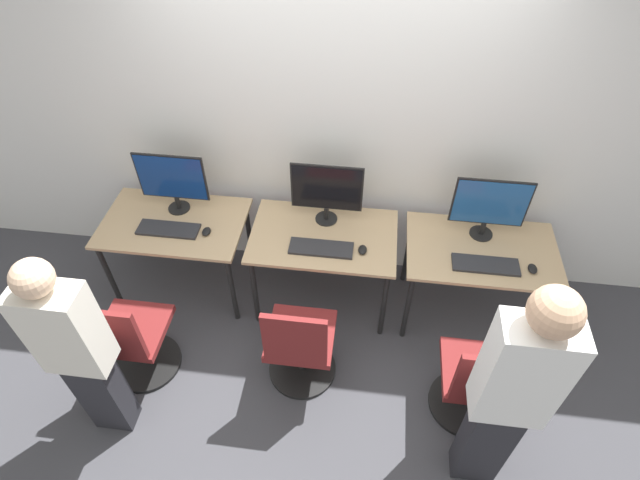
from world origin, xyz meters
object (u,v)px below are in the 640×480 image
keyboard_center (321,248)px  office_chair_right (476,385)px  office_chair_left (132,342)px  monitor_center (327,191)px  monitor_left (172,180)px  keyboard_left (168,229)px  mouse_left (206,231)px  keyboard_right (486,265)px  office_chair_center (300,348)px  person_left (77,349)px  mouse_center (363,250)px  monitor_right (490,206)px  person_right (511,393)px  mouse_right (533,269)px

keyboard_center → office_chair_right: size_ratio=0.50×
office_chair_left → monitor_center: 1.67m
monitor_left → office_chair_left: 1.16m
keyboard_left → mouse_left: size_ratio=4.95×
monitor_left → keyboard_right: bearing=-7.8°
monitor_left → office_chair_right: (2.19, -1.01, -0.62)m
monitor_center → office_chair_center: (-0.07, -0.90, -0.62)m
person_left → keyboard_right: (2.35, 1.04, -0.11)m
office_chair_left → office_chair_right: same height
keyboard_left → keyboard_right: 2.24m
monitor_left → mouse_left: bearing=-39.9°
office_chair_right → mouse_left: bearing=158.0°
keyboard_right → office_chair_center: bearing=-154.1°
mouse_center → monitor_right: (0.83, 0.28, 0.25)m
person_left → person_right: size_ratio=0.89×
keyboard_left → keyboard_right: (2.24, -0.06, 0.00)m
keyboard_left → person_right: 2.48m
mouse_left → mouse_center: bearing=-2.0°
person_left → keyboard_center: (1.23, 1.05, -0.11)m
keyboard_right → mouse_right: mouse_right is taller
keyboard_right → person_right: bearing=-92.3°
person_left → monitor_right: 2.72m
keyboard_left → mouse_right: 2.55m
monitor_left → office_chair_right: size_ratio=0.57×
office_chair_left → office_chair_center: same height
mouse_right → office_chair_center: bearing=-159.0°
person_left → mouse_center: bearing=35.1°
monitor_right → office_chair_right: bearing=-92.9°
mouse_right → monitor_center: bearing=167.0°
monitor_right → office_chair_left: bearing=-157.0°
monitor_left → keyboard_left: (0.00, -0.24, -0.26)m
mouse_left → mouse_right: bearing=-1.8°
monitor_right → person_right: (-0.04, -1.38, -0.03)m
office_chair_right → keyboard_center: bearing=146.1°
office_chair_left → monitor_center: monitor_center is taller
person_left → person_right: bearing=-0.8°
monitor_center → mouse_center: 0.48m
keyboard_left → office_chair_right: 2.35m
monitor_left → keyboard_center: monitor_left is taller
monitor_center → office_chair_right: size_ratio=0.57×
office_chair_right → person_right: size_ratio=0.52×
monitor_left → person_left: (-0.11, -1.34, -0.15)m
person_left → person_right: person_right is taller
mouse_center → office_chair_center: (-0.35, -0.61, -0.36)m
mouse_center → office_chair_center: office_chair_center is taller
monitor_left → keyboard_center: (1.12, -0.29, -0.26)m
keyboard_center → office_chair_center: bearing=-96.5°
keyboard_left → office_chair_right: size_ratio=0.50×
person_left → office_chair_center: 1.34m
office_chair_left → keyboard_center: bearing=29.9°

